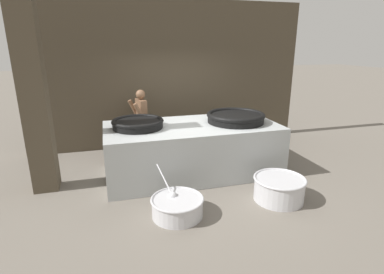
{
  "coord_description": "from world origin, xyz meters",
  "views": [
    {
      "loc": [
        -1.61,
        -5.61,
        2.57
      ],
      "look_at": [
        0.0,
        0.0,
        0.77
      ],
      "focal_mm": 28.0,
      "sensor_mm": 36.0,
      "label": 1
    }
  ],
  "objects_px": {
    "giant_wok_near": "(138,123)",
    "giant_wok_far": "(236,117)",
    "cook": "(141,120)",
    "prep_bowl_vegetables": "(177,206)",
    "prep_bowl_meat": "(279,188)"
  },
  "relations": [
    {
      "from": "giant_wok_near",
      "to": "giant_wok_far",
      "type": "height_order",
      "value": "giant_wok_far"
    },
    {
      "from": "giant_wok_far",
      "to": "cook",
      "type": "relative_size",
      "value": 0.76
    },
    {
      "from": "cook",
      "to": "prep_bowl_vegetables",
      "type": "height_order",
      "value": "cook"
    },
    {
      "from": "giant_wok_near",
      "to": "giant_wok_far",
      "type": "distance_m",
      "value": 2.01
    },
    {
      "from": "cook",
      "to": "giant_wok_far",
      "type": "bearing_deg",
      "value": 131.77
    },
    {
      "from": "giant_wok_far",
      "to": "cook",
      "type": "bearing_deg",
      "value": 141.72
    },
    {
      "from": "giant_wok_near",
      "to": "prep_bowl_vegetables",
      "type": "relative_size",
      "value": 0.95
    },
    {
      "from": "giant_wok_far",
      "to": "prep_bowl_vegetables",
      "type": "bearing_deg",
      "value": -136.62
    },
    {
      "from": "giant_wok_far",
      "to": "cook",
      "type": "distance_m",
      "value": 2.3
    },
    {
      "from": "prep_bowl_meat",
      "to": "giant_wok_near",
      "type": "bearing_deg",
      "value": 143.33
    },
    {
      "from": "giant_wok_near",
      "to": "cook",
      "type": "xyz_separation_m",
      "value": [
        0.22,
        1.31,
        -0.27
      ]
    },
    {
      "from": "giant_wok_near",
      "to": "giant_wok_far",
      "type": "relative_size",
      "value": 0.83
    },
    {
      "from": "giant_wok_near",
      "to": "prep_bowl_meat",
      "type": "bearing_deg",
      "value": -36.67
    },
    {
      "from": "giant_wok_near",
      "to": "prep_bowl_vegetables",
      "type": "height_order",
      "value": "giant_wok_near"
    },
    {
      "from": "giant_wok_near",
      "to": "cook",
      "type": "relative_size",
      "value": 0.63
    }
  ]
}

